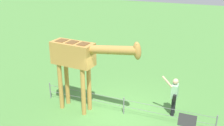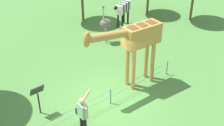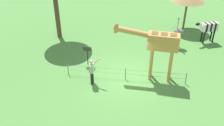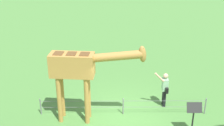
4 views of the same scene
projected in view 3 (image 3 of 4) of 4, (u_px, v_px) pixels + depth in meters
The scene contains 7 objects.
ground_plane at pixel (125, 77), 15.17m from camera, with size 60.00×60.00×0.00m, color #4C843D.
giraffe at pixel (158, 44), 13.93m from camera, with size 3.72×0.85×3.31m.
visitor at pixel (92, 70), 14.18m from camera, with size 0.64×0.58×1.70m.
zebra at pixel (208, 28), 18.48m from camera, with size 1.79×0.95×1.66m.
ostrich at pixel (179, 32), 17.83m from camera, with size 0.70×0.56×2.25m.
info_sign at pixel (87, 51), 15.94m from camera, with size 0.56×0.21×1.32m.
wire_fence at pixel (125, 73), 14.80m from camera, with size 7.05×0.05×0.75m.
Camera 3 is at (-0.92, 12.41, 8.76)m, focal length 40.23 mm.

